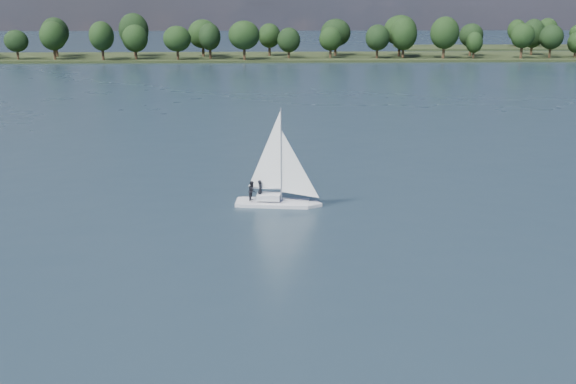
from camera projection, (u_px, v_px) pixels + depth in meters
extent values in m
plane|color=#233342|center=(309.00, 106.00, 121.25)|extent=(700.00, 700.00, 0.00)
cube|color=black|center=(288.00, 58.00, 228.62)|extent=(660.00, 40.00, 1.50)
cube|color=silver|center=(274.00, 205.00, 61.52)|extent=(7.70, 3.02, 0.88)
cube|color=silver|center=(274.00, 197.00, 61.27)|extent=(2.35, 1.59, 0.55)
cylinder|color=silver|center=(274.00, 154.00, 60.10)|extent=(0.13, 0.13, 8.82)
imported|color=black|center=(260.00, 190.00, 61.25)|extent=(0.51, 0.73, 1.90)
imported|color=black|center=(252.00, 191.00, 60.96)|extent=(0.89, 1.05, 1.90)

